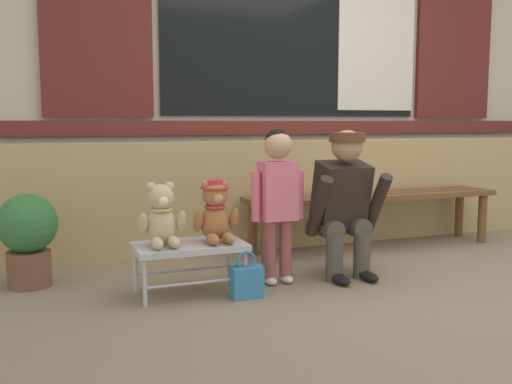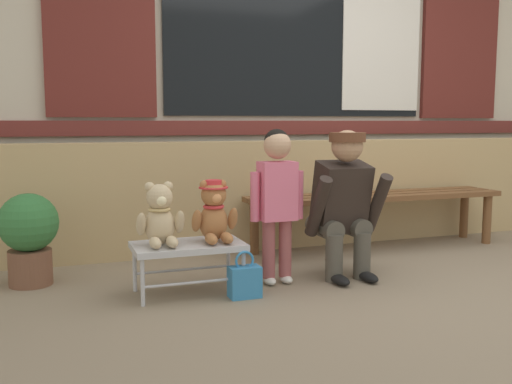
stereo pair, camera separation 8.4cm
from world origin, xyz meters
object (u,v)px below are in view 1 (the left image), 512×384
at_px(small_display_bench, 190,249).
at_px(handbag_on_ground, 247,281).
at_px(wooden_bench_long, 373,202).
at_px(adult_crouching, 344,203).
at_px(potted_plant, 28,234).
at_px(teddy_bear_plain, 162,217).
at_px(child_standing, 278,189).
at_px(teddy_bear_with_hat, 216,212).

distance_m(small_display_bench, handbag_on_ground, 0.38).
relative_size(wooden_bench_long, small_display_bench, 3.28).
relative_size(wooden_bench_long, handbag_on_ground, 7.72).
distance_m(adult_crouching, potted_plant, 1.97).
height_order(teddy_bear_plain, child_standing, child_standing).
relative_size(child_standing, adult_crouching, 1.01).
bearing_deg(small_display_bench, handbag_on_ground, -33.13).
height_order(teddy_bear_plain, teddy_bear_with_hat, same).
xyz_separation_m(wooden_bench_long, child_standing, (-1.11, -0.66, 0.22)).
relative_size(wooden_bench_long, child_standing, 2.19).
relative_size(teddy_bear_with_hat, handbag_on_ground, 1.34).
bearing_deg(wooden_bench_long, teddy_bear_with_hat, -155.75).
height_order(child_standing, adult_crouching, child_standing).
xyz_separation_m(adult_crouching, potted_plant, (-1.91, 0.48, -0.16)).
bearing_deg(small_display_bench, teddy_bear_with_hat, 0.77).
xyz_separation_m(child_standing, potted_plant, (-1.44, 0.48, -0.27)).
height_order(small_display_bench, child_standing, child_standing).
distance_m(wooden_bench_long, handbag_on_ground, 1.66).
xyz_separation_m(handbag_on_ground, potted_plant, (-1.16, 0.69, 0.23)).
bearing_deg(handbag_on_ground, teddy_bear_with_hat, 123.48).
relative_size(wooden_bench_long, potted_plant, 3.68).
bearing_deg(teddy_bear_with_hat, small_display_bench, -179.23).
xyz_separation_m(wooden_bench_long, teddy_bear_with_hat, (-1.51, -0.68, 0.10)).
height_order(adult_crouching, potted_plant, adult_crouching).
bearing_deg(teddy_bear_with_hat, potted_plant, 154.03).
distance_m(teddy_bear_with_hat, potted_plant, 1.16).
bearing_deg(child_standing, small_display_bench, -177.31).
distance_m(teddy_bear_plain, teddy_bear_with_hat, 0.32).
bearing_deg(potted_plant, teddy_bear_with_hat, -25.97).
relative_size(teddy_bear_plain, handbag_on_ground, 1.34).
distance_m(child_standing, handbag_on_ground, 0.61).
relative_size(teddy_bear_plain, child_standing, 0.38).
xyz_separation_m(wooden_bench_long, teddy_bear_plain, (-1.83, -0.68, 0.09)).
relative_size(small_display_bench, teddy_bear_plain, 1.76).
relative_size(child_standing, handbag_on_ground, 3.52).
bearing_deg(small_display_bench, child_standing, 2.69).
bearing_deg(potted_plant, wooden_bench_long, 4.00).
bearing_deg(wooden_bench_long, teddy_bear_plain, -159.58).
bearing_deg(teddy_bear_plain, small_display_bench, -0.51).
bearing_deg(teddy_bear_plain, handbag_on_ground, -22.81).
bearing_deg(teddy_bear_with_hat, handbag_on_ground, -56.52).
bearing_deg(handbag_on_ground, child_standing, 36.75).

